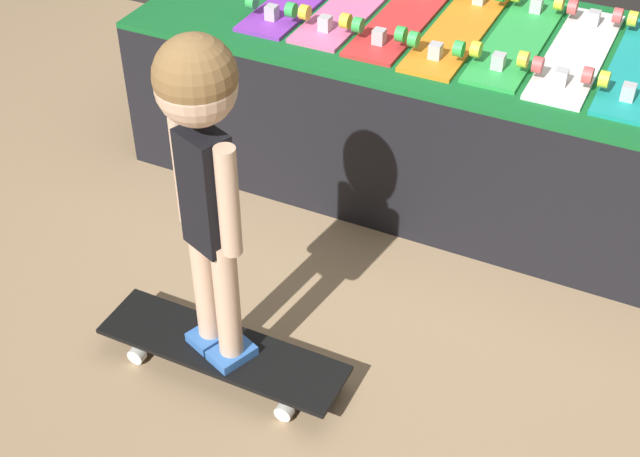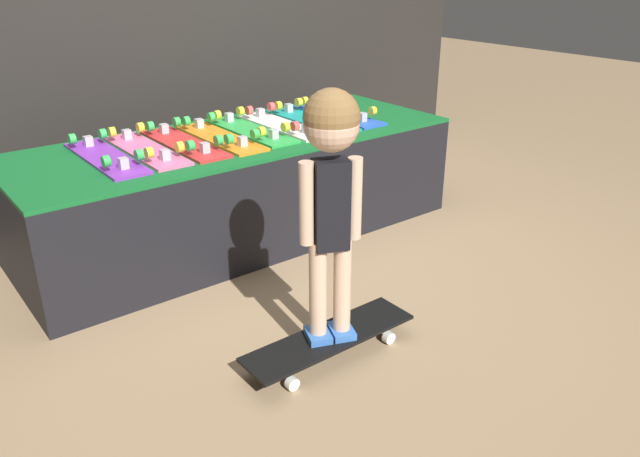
{
  "view_description": "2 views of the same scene",
  "coord_description": "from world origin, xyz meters",
  "px_view_note": "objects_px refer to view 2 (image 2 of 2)",
  "views": [
    {
      "loc": [
        0.7,
        -2.24,
        2.0
      ],
      "look_at": [
        -0.22,
        -0.33,
        0.3
      ],
      "focal_mm": 50.0,
      "sensor_mm": 36.0,
      "label": 1
    },
    {
      "loc": [
        -1.69,
        -2.38,
        1.51
      ],
      "look_at": [
        -0.1,
        -0.34,
        0.37
      ],
      "focal_mm": 35.0,
      "sensor_mm": 36.0,
      "label": 2
    }
  ],
  "objects_px": {
    "skateboard_white_on_rack": "(282,124)",
    "skateboard_blue_on_rack": "(337,113)",
    "skateboard_red_on_rack": "(184,142)",
    "skateboard_orange_on_rack": "(220,136)",
    "skateboard_purple_on_rack": "(105,156)",
    "skateboard_pink_on_rack": "(145,148)",
    "skateboard_on_floor": "(330,339)",
    "child": "(331,172)",
    "skateboard_teal_on_rack": "(311,119)",
    "skateboard_green_on_rack": "(250,129)"
  },
  "relations": [
    {
      "from": "skateboard_white_on_rack",
      "to": "skateboard_blue_on_rack",
      "type": "bearing_deg",
      "value": 0.64
    },
    {
      "from": "skateboard_red_on_rack",
      "to": "skateboard_orange_on_rack",
      "type": "relative_size",
      "value": 1.0
    },
    {
      "from": "skateboard_purple_on_rack",
      "to": "skateboard_red_on_rack",
      "type": "bearing_deg",
      "value": -0.94
    },
    {
      "from": "skateboard_red_on_rack",
      "to": "skateboard_white_on_rack",
      "type": "xyz_separation_m",
      "value": [
        0.62,
        -0.01,
        0.0
      ]
    },
    {
      "from": "skateboard_white_on_rack",
      "to": "skateboard_pink_on_rack",
      "type": "bearing_deg",
      "value": 178.56
    },
    {
      "from": "skateboard_pink_on_rack",
      "to": "skateboard_on_floor",
      "type": "relative_size",
      "value": 0.93
    },
    {
      "from": "skateboard_red_on_rack",
      "to": "child",
      "type": "bearing_deg",
      "value": -91.72
    },
    {
      "from": "skateboard_teal_on_rack",
      "to": "skateboard_red_on_rack",
      "type": "bearing_deg",
      "value": 179.11
    },
    {
      "from": "skateboard_white_on_rack",
      "to": "child",
      "type": "bearing_deg",
      "value": -117.49
    },
    {
      "from": "skateboard_pink_on_rack",
      "to": "skateboard_orange_on_rack",
      "type": "bearing_deg",
      "value": -3.58
    },
    {
      "from": "skateboard_orange_on_rack",
      "to": "skateboard_white_on_rack",
      "type": "height_order",
      "value": "same"
    },
    {
      "from": "skateboard_white_on_rack",
      "to": "skateboard_red_on_rack",
      "type": "bearing_deg",
      "value": 179.07
    },
    {
      "from": "skateboard_orange_on_rack",
      "to": "skateboard_purple_on_rack",
      "type": "bearing_deg",
      "value": 177.97
    },
    {
      "from": "skateboard_on_floor",
      "to": "skateboard_purple_on_rack",
      "type": "bearing_deg",
      "value": 106.31
    },
    {
      "from": "child",
      "to": "skateboard_on_floor",
      "type": "bearing_deg",
      "value": 21.58
    },
    {
      "from": "skateboard_pink_on_rack",
      "to": "skateboard_orange_on_rack",
      "type": "height_order",
      "value": "same"
    },
    {
      "from": "skateboard_red_on_rack",
      "to": "skateboard_blue_on_rack",
      "type": "bearing_deg",
      "value": -0.31
    },
    {
      "from": "skateboard_blue_on_rack",
      "to": "skateboard_purple_on_rack",
      "type": "bearing_deg",
      "value": 179.51
    },
    {
      "from": "skateboard_red_on_rack",
      "to": "skateboard_white_on_rack",
      "type": "bearing_deg",
      "value": -0.93
    },
    {
      "from": "skateboard_red_on_rack",
      "to": "skateboard_teal_on_rack",
      "type": "relative_size",
      "value": 1.0
    },
    {
      "from": "skateboard_purple_on_rack",
      "to": "skateboard_orange_on_rack",
      "type": "height_order",
      "value": "same"
    },
    {
      "from": "skateboard_on_floor",
      "to": "skateboard_orange_on_rack",
      "type": "bearing_deg",
      "value": 79.0
    },
    {
      "from": "skateboard_on_floor",
      "to": "child",
      "type": "relative_size",
      "value": 0.76
    },
    {
      "from": "skateboard_teal_on_rack",
      "to": "skateboard_green_on_rack",
      "type": "bearing_deg",
      "value": 177.45
    },
    {
      "from": "skateboard_purple_on_rack",
      "to": "skateboard_blue_on_rack",
      "type": "xyz_separation_m",
      "value": [
        1.45,
        -0.01,
        0.0
      ]
    },
    {
      "from": "skateboard_purple_on_rack",
      "to": "child",
      "type": "relative_size",
      "value": 0.71
    },
    {
      "from": "skateboard_teal_on_rack",
      "to": "child",
      "type": "distance_m",
      "value": 1.54
    },
    {
      "from": "skateboard_blue_on_rack",
      "to": "skateboard_teal_on_rack",
      "type": "bearing_deg",
      "value": -177.96
    },
    {
      "from": "skateboard_pink_on_rack",
      "to": "skateboard_blue_on_rack",
      "type": "bearing_deg",
      "value": -0.75
    },
    {
      "from": "skateboard_blue_on_rack",
      "to": "skateboard_orange_on_rack",
      "type": "bearing_deg",
      "value": -179.33
    },
    {
      "from": "skateboard_purple_on_rack",
      "to": "skateboard_orange_on_rack",
      "type": "distance_m",
      "value": 0.62
    },
    {
      "from": "skateboard_red_on_rack",
      "to": "skateboard_on_floor",
      "type": "bearing_deg",
      "value": -91.72
    },
    {
      "from": "skateboard_teal_on_rack",
      "to": "skateboard_orange_on_rack",
      "type": "bearing_deg",
      "value": -179.78
    },
    {
      "from": "skateboard_purple_on_rack",
      "to": "child",
      "type": "xyz_separation_m",
      "value": [
        0.38,
        -1.28,
        0.18
      ]
    },
    {
      "from": "skateboard_on_floor",
      "to": "child",
      "type": "distance_m",
      "value": 0.72
    },
    {
      "from": "skateboard_pink_on_rack",
      "to": "skateboard_on_floor",
      "type": "distance_m",
      "value": 1.4
    },
    {
      "from": "skateboard_purple_on_rack",
      "to": "skateboard_pink_on_rack",
      "type": "bearing_deg",
      "value": 1.08
    },
    {
      "from": "skateboard_orange_on_rack",
      "to": "skateboard_on_floor",
      "type": "xyz_separation_m",
      "value": [
        -0.25,
        -1.26,
        -0.53
      ]
    },
    {
      "from": "skateboard_white_on_rack",
      "to": "skateboard_teal_on_rack",
      "type": "distance_m",
      "value": 0.21
    },
    {
      "from": "skateboard_green_on_rack",
      "to": "skateboard_on_floor",
      "type": "distance_m",
      "value": 1.46
    },
    {
      "from": "skateboard_pink_on_rack",
      "to": "skateboard_green_on_rack",
      "type": "xyz_separation_m",
      "value": [
        0.62,
        -0.01,
        0.0
      ]
    },
    {
      "from": "skateboard_green_on_rack",
      "to": "skateboard_on_floor",
      "type": "relative_size",
      "value": 0.93
    },
    {
      "from": "skateboard_on_floor",
      "to": "skateboard_teal_on_rack",
      "type": "bearing_deg",
      "value": 55.58
    },
    {
      "from": "skateboard_orange_on_rack",
      "to": "skateboard_blue_on_rack",
      "type": "xyz_separation_m",
      "value": [
        0.83,
        0.01,
        0.0
      ]
    },
    {
      "from": "skateboard_red_on_rack",
      "to": "skateboard_on_floor",
      "type": "relative_size",
      "value": 0.93
    },
    {
      "from": "skateboard_blue_on_rack",
      "to": "skateboard_on_floor",
      "type": "bearing_deg",
      "value": -130.16
    },
    {
      "from": "child",
      "to": "skateboard_red_on_rack",
      "type": "bearing_deg",
      "value": 109.86
    },
    {
      "from": "skateboard_red_on_rack",
      "to": "skateboard_white_on_rack",
      "type": "distance_m",
      "value": 0.62
    },
    {
      "from": "skateboard_pink_on_rack",
      "to": "skateboard_green_on_rack",
      "type": "distance_m",
      "value": 0.62
    },
    {
      "from": "skateboard_teal_on_rack",
      "to": "child",
      "type": "bearing_deg",
      "value": -124.42
    }
  ]
}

